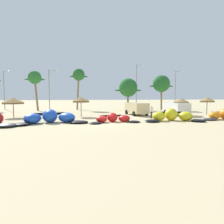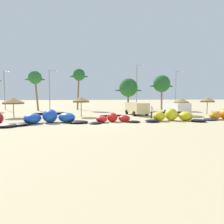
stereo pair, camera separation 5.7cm
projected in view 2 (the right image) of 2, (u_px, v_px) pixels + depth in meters
The scene contains 19 objects.
ground_plane at pixel (103, 123), 21.24m from camera, with size 260.00×260.00×0.00m, color #C6B284.
kite_left at pixel (50, 118), 21.31m from camera, with size 8.06×4.28×1.44m.
kite_left_of_center at pixel (113, 119), 21.98m from camera, with size 5.82×2.89×1.02m.
kite_center at pixel (172, 116), 23.17m from camera, with size 7.14×3.65×1.44m.
beach_umbrella_near_van at pixel (13, 101), 26.75m from camera, with size 2.82×2.82×2.67m.
beach_umbrella_middle at pixel (81, 100), 27.85m from camera, with size 2.37×2.37×2.71m.
beach_umbrella_near_palms at pixel (181, 101), 30.18m from camera, with size 2.37×2.37×2.53m.
beach_umbrella_outermost at pixel (207, 100), 31.44m from camera, with size 2.26×2.26×2.68m.
parked_van at pixel (176, 108), 30.43m from camera, with size 2.41×5.45×1.84m.
parked_car_second at pixel (136, 108), 30.43m from camera, with size 2.67×4.98×1.84m.
person_near_kites at pixel (151, 112), 25.81m from camera, with size 0.36×0.24×1.62m.
palm_left at pixel (35, 78), 38.86m from camera, with size 3.82×2.54×7.70m.
palm_left_of_gap at pixel (79, 76), 42.05m from camera, with size 3.77×2.51×8.55m.
palm_center_left at pixel (128, 88), 41.06m from camera, with size 5.65×3.77×6.45m.
palm_center_right at pixel (162, 84), 41.72m from camera, with size 5.28×3.52×7.17m.
lamppost_west at pixel (5, 88), 42.29m from camera, with size 1.44×0.24×8.07m.
lamppost_west_center at pixel (50, 87), 41.59m from camera, with size 2.03×0.24×8.18m.
lamppost_east_center at pixel (137, 84), 45.22m from camera, with size 1.95×0.24×9.85m.
lamppost_east at pixel (176, 87), 47.59m from camera, with size 1.99×0.24×8.76m.
Camera 2 is at (-2.60, -20.95, 2.83)m, focal length 32.39 mm.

